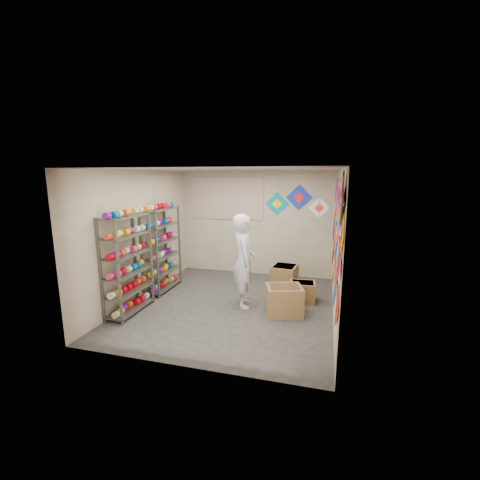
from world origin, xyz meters
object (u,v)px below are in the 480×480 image
(shopkeeper, at_px, (244,261))
(carton_b, at_px, (302,292))
(carton_a, at_px, (284,300))
(shelf_rack_front, at_px, (128,265))
(carton_c, at_px, (284,276))
(shelf_rack_back, at_px, (162,250))

(shopkeeper, height_order, carton_b, shopkeeper)
(shopkeeper, bearing_deg, carton_a, -122.13)
(shopkeeper, distance_m, carton_a, 1.09)
(shelf_rack_front, bearing_deg, shopkeeper, 23.52)
(shopkeeper, height_order, carton_a, shopkeeper)
(carton_a, bearing_deg, shopkeeper, 149.82)
(shelf_rack_front, relative_size, carton_a, 2.89)
(carton_c, bearing_deg, carton_b, -50.15)
(shelf_rack_back, distance_m, carton_c, 2.91)
(shelf_rack_front, height_order, carton_a, shelf_rack_front)
(shelf_rack_front, relative_size, carton_b, 3.76)
(shelf_rack_front, bearing_deg, shelf_rack_back, 90.00)
(shopkeeper, relative_size, carton_a, 2.85)
(carton_a, bearing_deg, carton_b, 50.46)
(shelf_rack_front, xyz_separation_m, shelf_rack_back, (0.00, 1.30, 0.00))
(shelf_rack_back, height_order, carton_c, shelf_rack_back)
(carton_a, relative_size, carton_b, 1.30)
(shelf_rack_back, xyz_separation_m, carton_c, (2.68, 0.89, -0.69))
(shopkeeper, xyz_separation_m, carton_b, (1.13, 0.55, -0.73))
(carton_a, relative_size, carton_c, 1.09)
(shelf_rack_front, height_order, carton_c, shelf_rack_front)
(shopkeeper, relative_size, carton_b, 3.71)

